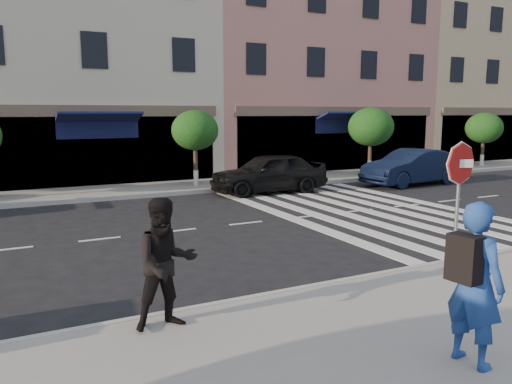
{
  "coord_description": "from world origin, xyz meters",
  "views": [
    {
      "loc": [
        -3.96,
        -8.38,
        3.09
      ],
      "look_at": [
        0.82,
        1.04,
        1.4
      ],
      "focal_mm": 35.0,
      "sensor_mm": 36.0,
      "label": 1
    }
  ],
  "objects_px": {
    "walker": "(166,264)",
    "car_far_right": "(412,167)",
    "photographer": "(475,284)",
    "car_far_mid": "(269,173)",
    "stop_sign": "(460,175)"
  },
  "relations": [
    {
      "from": "photographer",
      "to": "car_far_right",
      "type": "height_order",
      "value": "photographer"
    },
    {
      "from": "photographer",
      "to": "walker",
      "type": "height_order",
      "value": "photographer"
    },
    {
      "from": "stop_sign",
      "to": "photographer",
      "type": "distance_m",
      "value": 4.29
    },
    {
      "from": "walker",
      "to": "car_far_right",
      "type": "xyz_separation_m",
      "value": [
        13.75,
        9.6,
        -0.29
      ]
    },
    {
      "from": "photographer",
      "to": "car_far_mid",
      "type": "distance_m",
      "value": 13.84
    },
    {
      "from": "walker",
      "to": "car_far_right",
      "type": "bearing_deg",
      "value": 34.55
    },
    {
      "from": "walker",
      "to": "photographer",
      "type": "bearing_deg",
      "value": -42.16
    },
    {
      "from": "stop_sign",
      "to": "car_far_mid",
      "type": "bearing_deg",
      "value": 99.13
    },
    {
      "from": "car_far_mid",
      "to": "car_far_right",
      "type": "bearing_deg",
      "value": 84.2
    },
    {
      "from": "photographer",
      "to": "walker",
      "type": "relative_size",
      "value": 1.08
    },
    {
      "from": "car_far_mid",
      "to": "walker",
      "type": "bearing_deg",
      "value": -32.2
    },
    {
      "from": "walker",
      "to": "car_far_right",
      "type": "distance_m",
      "value": 16.77
    },
    {
      "from": "photographer",
      "to": "car_far_right",
      "type": "bearing_deg",
      "value": -47.59
    },
    {
      "from": "stop_sign",
      "to": "car_far_right",
      "type": "xyz_separation_m",
      "value": [
        7.8,
        9.27,
        -1.13
      ]
    },
    {
      "from": "photographer",
      "to": "walker",
      "type": "distance_m",
      "value": 3.89
    }
  ]
}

